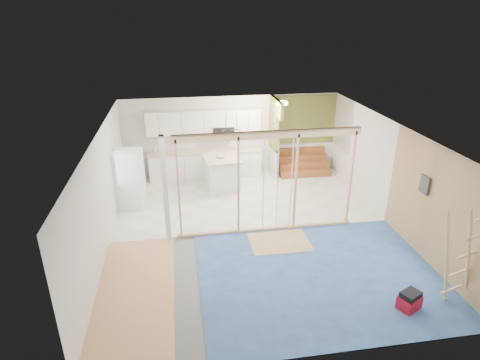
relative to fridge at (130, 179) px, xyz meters
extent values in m
cube|color=slate|center=(3.12, -1.92, -0.82)|extent=(7.00, 8.00, 0.01)
cube|color=white|center=(3.12, -1.92, 1.78)|extent=(7.00, 8.00, 0.01)
cube|color=silver|center=(3.12, 2.08, 0.48)|extent=(7.00, 0.01, 2.60)
cube|color=silver|center=(3.12, -5.92, 0.48)|extent=(7.00, 0.01, 2.60)
cube|color=silver|center=(-0.38, -1.92, 0.48)|extent=(0.01, 8.00, 2.60)
cube|color=silver|center=(6.62, -1.92, 0.48)|extent=(0.01, 8.00, 2.60)
cube|color=silver|center=(3.12, 0.08, -0.81)|extent=(7.00, 4.00, 0.02)
cube|color=teal|center=(4.12, -3.92, -0.81)|extent=(5.00, 4.00, 0.02)
cube|color=tan|center=(0.37, -3.92, -0.81)|extent=(1.50, 4.00, 0.02)
cube|color=tan|center=(3.62, -2.52, -0.81)|extent=(1.40, 1.00, 0.01)
cube|color=tan|center=(3.42, -1.92, 1.68)|extent=(4.40, 0.09, 0.18)
cube|color=tan|center=(3.42, -1.92, -0.77)|extent=(4.40, 0.09, 0.06)
cube|color=silver|center=(1.02, -1.92, 0.48)|extent=(0.12, 0.14, 2.60)
cube|color=tan|center=(1.32, -1.92, 0.48)|extent=(0.04, 0.09, 2.40)
cube|color=tan|center=(2.72, -1.92, 0.48)|extent=(0.05, 0.09, 2.40)
cube|color=tan|center=(4.12, -1.92, 0.48)|extent=(0.04, 0.09, 2.40)
cube|color=tan|center=(5.52, -1.92, 0.48)|extent=(0.04, 0.09, 2.40)
cylinder|color=silver|center=(3.32, -1.95, 0.40)|extent=(0.02, 0.02, 2.35)
cylinder|color=silver|center=(4.02, -1.90, 0.40)|extent=(0.02, 0.02, 2.35)
cylinder|color=silver|center=(3.67, -1.92, 0.40)|extent=(0.02, 0.02, 2.35)
cube|color=white|center=(2.22, 1.78, -0.38)|extent=(3.60, 0.60, 0.88)
cube|color=beige|center=(2.22, 1.78, 0.08)|extent=(3.66, 0.64, 0.05)
cube|color=white|center=(-0.08, 0.68, -0.38)|extent=(0.60, 1.60, 0.88)
cube|color=beige|center=(-0.08, 0.68, 0.08)|extent=(0.64, 1.64, 0.05)
cube|color=white|center=(2.22, 1.90, 1.03)|extent=(3.60, 0.34, 0.75)
cube|color=silver|center=(2.82, 1.86, 0.73)|extent=(0.72, 0.38, 0.36)
cube|color=black|center=(2.82, 1.67, 0.73)|extent=(0.68, 0.02, 0.30)
cube|color=olive|center=(4.42, 1.63, 0.98)|extent=(0.10, 0.90, 1.60)
cube|color=silver|center=(4.42, 1.63, -0.37)|extent=(0.10, 0.90, 0.90)
cube|color=olive|center=(4.42, 0.93, 1.53)|extent=(0.10, 0.50, 0.50)
cube|color=olive|center=(5.52, 2.05, 0.93)|extent=(2.20, 0.04, 1.60)
cube|color=silver|center=(5.52, 2.05, -0.37)|extent=(2.20, 0.04, 0.90)
cube|color=brown|center=(5.47, 1.28, -0.72)|extent=(1.70, 0.26, 0.20)
cube|color=brown|center=(5.47, 1.54, -0.52)|extent=(1.70, 0.26, 0.20)
cube|color=brown|center=(5.47, 1.80, -0.32)|extent=(1.70, 0.26, 0.20)
cube|color=brown|center=(5.47, 2.06, -0.12)|extent=(1.70, 0.26, 0.20)
torus|color=black|center=(2.82, -0.02, 1.23)|extent=(0.52, 0.52, 0.02)
cylinder|color=black|center=(2.67, -0.02, 1.48)|extent=(0.01, 0.01, 0.50)
cylinder|color=black|center=(2.97, -0.02, 1.48)|extent=(0.01, 0.01, 0.50)
cylinder|color=#37373C|center=(2.72, -0.12, 1.08)|extent=(0.14, 0.14, 0.14)
cylinder|color=#37373C|center=(2.94, 0.08, 1.10)|extent=(0.12, 0.12, 0.12)
cube|color=tan|center=(6.60, -3.92, 0.48)|extent=(0.02, 4.00, 2.60)
cube|color=#37373C|center=(6.55, -3.32, 0.83)|extent=(0.04, 0.30, 0.40)
cylinder|color=#FFEABF|center=(4.52, 1.08, 1.72)|extent=(0.32, 0.32, 0.08)
cube|color=white|center=(-0.01, 0.00, 0.00)|extent=(0.81, 0.79, 1.65)
cube|color=#37373C|center=(0.34, 0.00, 0.00)|extent=(0.12, 0.65, 1.61)
cube|color=white|center=(2.64, 0.78, -0.35)|extent=(1.00, 1.00, 0.94)
cube|color=beige|center=(2.64, 0.78, 0.16)|extent=(1.11, 1.11, 0.05)
imported|color=beige|center=(2.64, 0.82, 0.22)|extent=(0.32, 0.32, 0.06)
imported|color=silver|center=(0.62, 1.88, 0.25)|extent=(0.13, 0.13, 0.29)
imported|color=white|center=(3.21, 1.66, 0.21)|extent=(0.10, 0.11, 0.21)
cube|color=maroon|center=(5.41, -5.13, -0.68)|extent=(0.48, 0.44, 0.28)
cube|color=black|center=(5.41, -5.13, -0.50)|extent=(0.43, 0.38, 0.10)
cube|color=#CCBA7C|center=(6.03, -5.04, 0.18)|extent=(0.47, 0.10, 1.97)
cube|color=#CCBA7C|center=(6.46, -5.04, 0.18)|extent=(0.47, 0.10, 1.97)
cube|color=#CCBA7C|center=(6.30, -5.04, -0.55)|extent=(0.47, 0.10, 0.13)
cube|color=#CCBA7C|center=(6.38, -5.04, -0.17)|extent=(0.47, 0.10, 0.13)
cube|color=#CCBA7C|center=(6.46, -5.04, 0.20)|extent=(0.47, 0.10, 0.13)
cube|color=#CCBA7C|center=(6.54, -5.04, 0.58)|extent=(0.47, 0.10, 0.13)
camera|label=1|loc=(1.39, -10.46, 4.30)|focal=30.00mm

